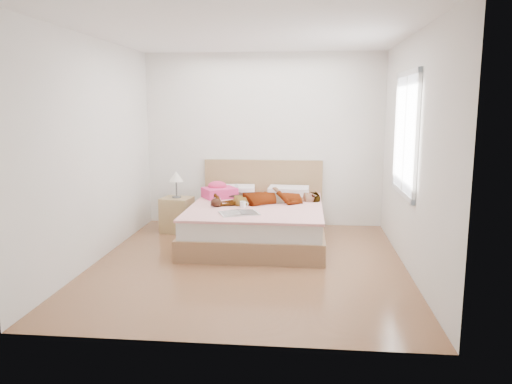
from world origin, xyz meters
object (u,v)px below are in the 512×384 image
woman (269,195)px  nightstand (177,212)px  coffee_mug (243,204)px  phone (237,186)px  towel (219,191)px  bed (257,220)px  magazine (239,213)px  plush_toy (216,202)px

woman → nightstand: (-1.36, 0.26, -0.32)m
coffee_mug → phone: bearing=103.9°
phone → towel: towel is taller
woman → bed: (-0.15, -0.07, -0.34)m
magazine → plush_toy: size_ratio=2.69×
phone → coffee_mug: size_ratio=0.71×
coffee_mug → bed: bearing=63.5°
phone → bed: bearing=-70.0°
magazine → coffee_mug: (0.00, 0.36, 0.04)m
bed → towel: bearing=147.3°
nightstand → magazine: bearing=-43.6°
woman → coffee_mug: 0.49m
bed → nightstand: bed is taller
bed → phone: bearing=126.6°
magazine → nightstand: 1.47m
woman → nightstand: size_ratio=1.68×
woman → coffee_mug: woman is taller
woman → nightstand: nightstand is taller
towel → nightstand: bearing=-175.4°
woman → bed: bed is taller
phone → plush_toy: phone is taller
towel → plush_toy: size_ratio=2.77×
woman → bed: bearing=-82.4°
towel → nightstand: 0.69m
bed → nightstand: (-1.21, 0.33, 0.02)m
woman → towel: size_ratio=2.64×
plush_toy → nightstand: 0.95m
nightstand → plush_toy: bearing=-40.8°
magazine → plush_toy: bearing=131.7°
woman → plush_toy: (-0.67, -0.33, -0.04)m
woman → bed: 0.38m
phone → coffee_mug: bearing=-92.7°
phone → plush_toy: (-0.17, -0.73, -0.10)m
magazine → plush_toy: 0.55m
towel → magazine: bearing=-67.5°
phone → nightstand: size_ratio=0.10×
bed → nightstand: size_ratio=2.34×
towel → woman: bearing=-22.7°
towel → coffee_mug: (0.44, -0.69, -0.05)m
plush_toy → nightstand: (-0.69, 0.59, -0.28)m
woman → plush_toy: bearing=-80.5°
nightstand → coffee_mug: bearing=-31.4°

